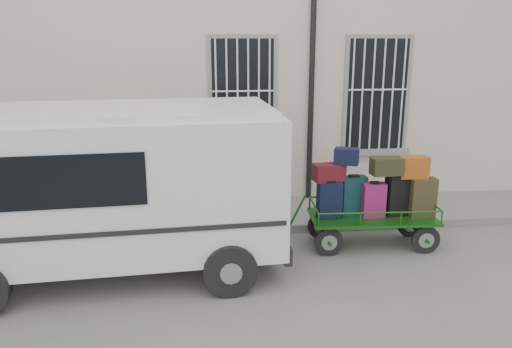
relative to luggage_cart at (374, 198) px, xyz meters
name	(u,v)px	position (x,y,z in m)	size (l,w,h in m)	color
ground	(286,268)	(-1.56, -0.69, -0.84)	(80.00, 80.00, 0.00)	slate
building	(251,53)	(-1.56, 4.80, 2.16)	(24.00, 5.15, 6.00)	beige
sidewalk	(267,214)	(-1.56, 1.51, -0.76)	(24.00, 1.70, 0.15)	gray
luggage_cart	(374,198)	(0.00, 0.00, 0.00)	(2.41, 1.02, 1.67)	black
van	(111,181)	(-4.07, -0.53, 0.56)	(4.98, 2.47, 2.44)	silver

